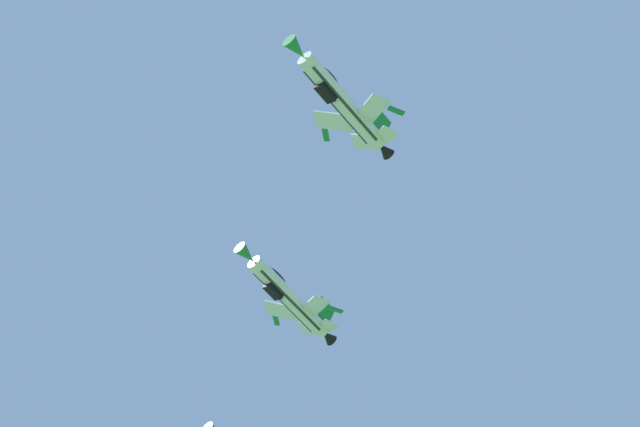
% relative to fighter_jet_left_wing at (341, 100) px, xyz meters
% --- Properties ---
extents(fighter_jet_left_wing, '(9.48, 15.88, 5.27)m').
position_rel_fighter_jet_left_wing_xyz_m(fighter_jet_left_wing, '(0.00, 0.00, 0.00)').
color(fighter_jet_left_wing, silver).
extents(fighter_jet_right_wing, '(9.30, 15.88, 5.39)m').
position_rel_fighter_jet_left_wing_xyz_m(fighter_jet_right_wing, '(-15.75, 19.53, 0.96)').
color(fighter_jet_right_wing, silver).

